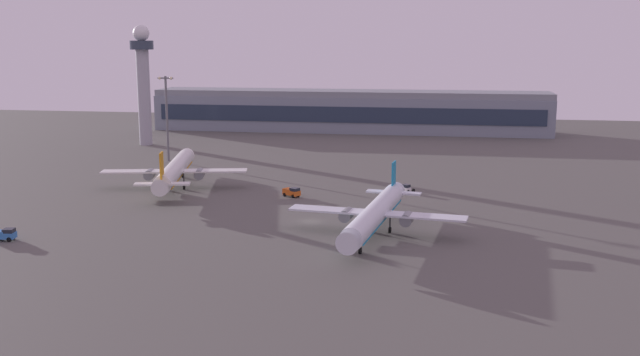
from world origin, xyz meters
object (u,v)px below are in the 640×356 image
object	(u,v)px
airplane_taxiway_distant	(376,213)
pushback_tug	(406,188)
control_tower	(143,77)
baggage_tractor	(292,192)
airplane_near_gate	(175,170)
cargo_loader	(4,234)
apron_light_central	(167,113)

from	to	relation	value
airplane_taxiway_distant	pushback_tug	world-z (taller)	airplane_taxiway_distant
control_tower	baggage_tractor	xyz separation A→B (m)	(68.66, -75.33, -22.64)
airplane_near_gate	cargo_loader	xyz separation A→B (m)	(-13.12, -50.72, -3.27)
cargo_loader	airplane_taxiway_distant	bearing A→B (deg)	92.81
airplane_taxiway_distant	control_tower	bearing A→B (deg)	-42.49
control_tower	baggage_tractor	bearing A→B (deg)	-47.65
airplane_taxiway_distant	airplane_near_gate	world-z (taller)	airplane_near_gate
cargo_loader	airplane_near_gate	bearing A→B (deg)	155.11
control_tower	baggage_tractor	size ratio (longest dim) A/B	9.08
apron_light_central	cargo_loader	bearing A→B (deg)	-87.45
baggage_tractor	apron_light_central	size ratio (longest dim) A/B	0.18
control_tower	baggage_tractor	world-z (taller)	control_tower
airplane_taxiway_distant	pushback_tug	distance (m)	39.42
apron_light_central	control_tower	bearing A→B (deg)	123.51
airplane_near_gate	apron_light_central	distance (m)	43.35
control_tower	airplane_taxiway_distant	size ratio (longest dim) A/B	0.96
cargo_loader	pushback_tug	bearing A→B (deg)	117.62
control_tower	apron_light_central	bearing A→B (deg)	-56.49
pushback_tug	cargo_loader	world-z (taller)	cargo_loader
pushback_tug	apron_light_central	bearing A→B (deg)	13.84
airplane_near_gate	airplane_taxiway_distant	bearing A→B (deg)	-46.37
airplane_taxiway_distant	apron_light_central	bearing A→B (deg)	-39.76
airplane_taxiway_distant	cargo_loader	xyz separation A→B (m)	(-66.27, -15.53, -3.02)
control_tower	cargo_loader	distance (m)	125.42
baggage_tractor	apron_light_central	world-z (taller)	apron_light_central
pushback_tug	control_tower	bearing A→B (deg)	4.00
baggage_tractor	pushback_tug	size ratio (longest dim) A/B	1.29
baggage_tractor	cargo_loader	bearing A→B (deg)	-13.18
pushback_tug	baggage_tractor	bearing A→B (deg)	58.19
baggage_tractor	apron_light_central	distance (m)	66.13
pushback_tug	cargo_loader	distance (m)	88.76
baggage_tractor	pushback_tug	xyz separation A→B (m)	(26.17, 9.16, -0.11)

